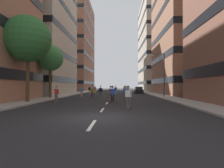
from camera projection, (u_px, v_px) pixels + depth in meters
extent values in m
plane|color=black|center=(113.00, 95.00, 33.97)|extent=(143.41, 143.41, 0.00)
cube|color=#9E9991|center=(74.00, 94.00, 37.29)|extent=(2.62, 65.73, 0.14)
cube|color=#9E9991|center=(153.00, 94.00, 36.63)|extent=(2.62, 65.73, 0.14)
cube|color=silver|center=(92.00, 125.00, 8.09)|extent=(0.16, 2.20, 0.01)
cube|color=silver|center=(102.00, 110.00, 13.09)|extent=(0.16, 2.20, 0.01)
cube|color=silver|center=(107.00, 103.00, 18.08)|extent=(0.16, 2.20, 0.01)
cube|color=silver|center=(110.00, 99.00, 23.08)|extent=(0.16, 2.20, 0.01)
cube|color=silver|center=(111.00, 97.00, 28.07)|extent=(0.16, 2.20, 0.01)
cube|color=silver|center=(112.00, 95.00, 33.07)|extent=(0.16, 2.20, 0.01)
cube|color=silver|center=(113.00, 94.00, 38.07)|extent=(0.16, 2.20, 0.01)
cube|color=silver|center=(114.00, 93.00, 43.06)|extent=(0.16, 2.20, 0.01)
cube|color=silver|center=(114.00, 92.00, 48.06)|extent=(0.16, 2.20, 0.01)
cube|color=silver|center=(115.00, 91.00, 53.05)|extent=(0.16, 2.20, 0.01)
cube|color=silver|center=(115.00, 91.00, 58.05)|extent=(0.16, 2.20, 0.01)
cube|color=silver|center=(116.00, 90.00, 63.05)|extent=(0.16, 2.20, 0.01)
cube|color=#BCB29E|center=(28.00, 25.00, 37.62)|extent=(16.93, 16.84, 29.42)
cube|color=black|center=(28.00, 80.00, 37.52)|extent=(17.05, 16.96, 1.10)
cube|color=black|center=(28.00, 57.00, 37.56)|extent=(17.05, 16.96, 1.10)
cube|color=black|center=(28.00, 34.00, 37.60)|extent=(17.05, 16.96, 1.10)
cube|color=black|center=(28.00, 11.00, 37.64)|extent=(17.05, 16.96, 1.10)
cube|color=brown|center=(68.00, 46.00, 66.69)|extent=(16.93, 23.59, 33.25)
cube|color=black|center=(68.00, 83.00, 66.58)|extent=(17.05, 23.71, 1.10)
cube|color=black|center=(68.00, 70.00, 66.61)|extent=(17.05, 23.71, 1.10)
cube|color=black|center=(68.00, 57.00, 66.65)|extent=(17.05, 23.71, 1.10)
cube|color=black|center=(68.00, 45.00, 66.69)|extent=(17.05, 23.71, 1.10)
cube|color=black|center=(68.00, 32.00, 66.73)|extent=(17.05, 23.71, 1.10)
cube|color=black|center=(68.00, 20.00, 66.77)|extent=(17.05, 23.71, 1.10)
cube|color=black|center=(68.00, 7.00, 66.81)|extent=(17.05, 23.71, 1.10)
cube|color=#9E6B51|center=(201.00, 27.00, 36.18)|extent=(16.93, 18.39, 27.58)
cube|color=black|center=(202.00, 81.00, 36.09)|extent=(17.05, 18.51, 1.10)
cube|color=black|center=(202.00, 58.00, 36.13)|extent=(17.05, 18.51, 1.10)
cube|color=black|center=(202.00, 36.00, 36.17)|extent=(17.05, 18.51, 1.10)
cube|color=black|center=(201.00, 13.00, 36.20)|extent=(17.05, 18.51, 1.10)
cube|color=#B2A893|center=(165.00, 47.00, 65.26)|extent=(16.93, 23.49, 32.30)
cube|color=black|center=(165.00, 83.00, 65.15)|extent=(17.05, 23.61, 1.10)
cube|color=black|center=(165.00, 70.00, 65.18)|extent=(17.05, 23.61, 1.10)
cube|color=black|center=(165.00, 58.00, 65.22)|extent=(17.05, 23.61, 1.10)
cube|color=black|center=(165.00, 45.00, 65.26)|extent=(17.05, 23.61, 1.10)
cube|color=black|center=(165.00, 33.00, 65.30)|extent=(17.05, 23.61, 1.10)
cube|color=black|center=(165.00, 20.00, 65.33)|extent=(17.05, 23.61, 1.10)
cube|color=black|center=(165.00, 8.00, 65.37)|extent=(17.05, 23.61, 1.10)
cube|color=black|center=(139.00, 91.00, 41.32)|extent=(1.80, 4.40, 0.70)
cube|color=#2D3338|center=(139.00, 88.00, 41.18)|extent=(1.60, 2.10, 0.64)
cylinder|color=black|center=(135.00, 92.00, 42.80)|extent=(0.22, 0.64, 0.64)
cylinder|color=black|center=(141.00, 92.00, 42.74)|extent=(0.22, 0.64, 0.64)
cylinder|color=black|center=(136.00, 92.00, 39.90)|extent=(0.22, 0.64, 0.64)
cylinder|color=black|center=(143.00, 92.00, 39.84)|extent=(0.22, 0.64, 0.64)
cylinder|color=#4C3823|center=(50.00, 82.00, 24.55)|extent=(0.36, 0.36, 4.24)
sphere|color=#387A3D|center=(50.00, 58.00, 24.58)|extent=(3.62, 3.62, 3.62)
cylinder|color=#4C3823|center=(28.00, 78.00, 18.52)|extent=(0.36, 0.36, 4.86)
sphere|color=#2D6B33|center=(28.00, 39.00, 18.55)|extent=(4.82, 4.82, 4.82)
cylinder|color=#3F3F44|center=(164.00, 75.00, 26.75)|extent=(0.16, 0.16, 6.50)
cylinder|color=#3F3F44|center=(158.00, 54.00, 26.81)|extent=(1.80, 0.10, 0.10)
ellipsoid|color=silver|center=(152.00, 55.00, 26.84)|extent=(0.50, 0.30, 0.24)
cube|color=brown|center=(81.00, 97.00, 27.21)|extent=(0.38, 0.92, 0.02)
cylinder|color=#D8BF4C|center=(81.00, 97.00, 27.52)|extent=(0.19, 0.11, 0.07)
cylinder|color=#D8BF4C|center=(81.00, 97.00, 26.89)|extent=(0.19, 0.11, 0.07)
cylinder|color=tan|center=(81.00, 94.00, 27.20)|extent=(0.17, 0.17, 0.80)
cylinder|color=tan|center=(82.00, 94.00, 27.23)|extent=(0.17, 0.17, 0.80)
cube|color=blue|center=(81.00, 90.00, 27.22)|extent=(0.35, 0.26, 0.55)
cylinder|color=blue|center=(80.00, 90.00, 27.23)|extent=(0.13, 0.24, 0.55)
cylinder|color=blue|center=(83.00, 90.00, 27.30)|extent=(0.13, 0.24, 0.55)
sphere|color=tan|center=(81.00, 87.00, 27.24)|extent=(0.22, 0.22, 0.22)
sphere|color=black|center=(81.00, 86.00, 27.24)|extent=(0.21, 0.21, 0.21)
cube|color=#4C8C4C|center=(81.00, 89.00, 27.04)|extent=(0.29, 0.21, 0.40)
cube|color=brown|center=(124.00, 93.00, 41.46)|extent=(0.38, 0.92, 0.02)
cylinder|color=#D8BF4C|center=(124.00, 93.00, 41.78)|extent=(0.19, 0.11, 0.07)
cylinder|color=#D8BF4C|center=(125.00, 93.00, 41.15)|extent=(0.19, 0.11, 0.07)
cylinder|color=black|center=(124.00, 91.00, 41.45)|extent=(0.17, 0.17, 0.80)
cylinder|color=black|center=(125.00, 91.00, 41.48)|extent=(0.17, 0.17, 0.80)
cube|color=orange|center=(124.00, 88.00, 41.47)|extent=(0.35, 0.26, 0.55)
cylinder|color=orange|center=(123.00, 88.00, 41.48)|extent=(0.13, 0.24, 0.55)
cylinder|color=orange|center=(125.00, 88.00, 41.56)|extent=(0.13, 0.24, 0.55)
sphere|color=#997051|center=(124.00, 86.00, 41.49)|extent=(0.22, 0.22, 0.22)
sphere|color=black|center=(124.00, 86.00, 41.49)|extent=(0.21, 0.21, 0.21)
cube|color=brown|center=(128.00, 107.00, 14.04)|extent=(0.32, 0.92, 0.02)
cylinder|color=#D8BF4C|center=(129.00, 107.00, 14.35)|extent=(0.19, 0.09, 0.07)
cylinder|color=#D8BF4C|center=(128.00, 108.00, 13.72)|extent=(0.19, 0.09, 0.07)
cylinder|color=#594C47|center=(127.00, 102.00, 14.06)|extent=(0.16, 0.16, 0.80)
cylinder|color=#594C47|center=(129.00, 102.00, 14.03)|extent=(0.16, 0.16, 0.80)
cube|color=white|center=(128.00, 93.00, 14.05)|extent=(0.34, 0.24, 0.55)
cylinder|color=white|center=(126.00, 94.00, 14.13)|extent=(0.12, 0.24, 0.55)
cylinder|color=white|center=(131.00, 94.00, 14.06)|extent=(0.12, 0.24, 0.55)
sphere|color=tan|center=(128.00, 88.00, 14.07)|extent=(0.22, 0.22, 0.22)
sphere|color=black|center=(128.00, 87.00, 14.07)|extent=(0.21, 0.21, 0.21)
cube|color=brown|center=(111.00, 100.00, 20.53)|extent=(0.31, 0.92, 0.02)
cylinder|color=#D8BF4C|center=(110.00, 100.00, 20.85)|extent=(0.19, 0.09, 0.07)
cylinder|color=#D8BF4C|center=(111.00, 101.00, 20.21)|extent=(0.19, 0.09, 0.07)
cylinder|color=#594C47|center=(110.00, 97.00, 20.52)|extent=(0.16, 0.16, 0.80)
cylinder|color=#594C47|center=(111.00, 97.00, 20.54)|extent=(0.16, 0.16, 0.80)
cube|color=orange|center=(111.00, 91.00, 20.54)|extent=(0.34, 0.24, 0.55)
cylinder|color=orange|center=(109.00, 91.00, 20.57)|extent=(0.12, 0.24, 0.55)
cylinder|color=orange|center=(113.00, 91.00, 20.61)|extent=(0.12, 0.24, 0.55)
sphere|color=tan|center=(111.00, 87.00, 20.56)|extent=(0.22, 0.22, 0.22)
sphere|color=black|center=(111.00, 87.00, 20.56)|extent=(0.21, 0.21, 0.21)
cube|color=#A52626|center=(111.00, 91.00, 20.36)|extent=(0.28, 0.19, 0.40)
cube|color=brown|center=(56.00, 101.00, 19.17)|extent=(0.32, 0.92, 0.02)
cylinder|color=#D8BF4C|center=(58.00, 102.00, 19.48)|extent=(0.19, 0.09, 0.07)
cylinder|color=#D8BF4C|center=(55.00, 102.00, 18.85)|extent=(0.19, 0.09, 0.07)
cylinder|color=#594C47|center=(55.00, 98.00, 19.19)|extent=(0.16, 0.16, 0.80)
cylinder|color=#594C47|center=(57.00, 98.00, 19.15)|extent=(0.16, 0.16, 0.80)
cube|color=red|center=(56.00, 91.00, 19.18)|extent=(0.34, 0.24, 0.55)
cylinder|color=red|center=(55.00, 92.00, 19.26)|extent=(0.12, 0.24, 0.55)
cylinder|color=red|center=(58.00, 92.00, 19.19)|extent=(0.12, 0.24, 0.55)
sphere|color=beige|center=(56.00, 87.00, 19.20)|extent=(0.22, 0.22, 0.22)
sphere|color=black|center=(56.00, 87.00, 19.20)|extent=(0.21, 0.21, 0.21)
cube|color=brown|center=(101.00, 97.00, 26.14)|extent=(0.21, 0.90, 0.02)
cylinder|color=#D8BF4C|center=(101.00, 97.00, 26.46)|extent=(0.18, 0.07, 0.07)
cylinder|color=#D8BF4C|center=(100.00, 98.00, 25.82)|extent=(0.18, 0.07, 0.07)
cylinder|color=#594C47|center=(100.00, 94.00, 26.15)|extent=(0.14, 0.14, 0.80)
cylinder|color=#594C47|center=(101.00, 94.00, 26.14)|extent=(0.14, 0.14, 0.80)
cube|color=black|center=(101.00, 90.00, 26.15)|extent=(0.32, 0.20, 0.55)
cylinder|color=black|center=(99.00, 90.00, 26.21)|extent=(0.09, 0.23, 0.55)
cylinder|color=black|center=(102.00, 90.00, 26.20)|extent=(0.09, 0.23, 0.55)
sphere|color=#997051|center=(101.00, 87.00, 26.18)|extent=(0.22, 0.22, 0.22)
sphere|color=black|center=(101.00, 86.00, 26.18)|extent=(0.21, 0.21, 0.21)
cube|color=black|center=(100.00, 90.00, 25.97)|extent=(0.26, 0.16, 0.40)
cube|color=brown|center=(90.00, 94.00, 34.37)|extent=(0.20, 0.90, 0.02)
cylinder|color=#D8BF4C|center=(90.00, 94.00, 34.69)|extent=(0.18, 0.07, 0.07)
cylinder|color=#D8BF4C|center=(89.00, 95.00, 34.05)|extent=(0.18, 0.07, 0.07)
cylinder|color=tan|center=(89.00, 92.00, 34.38)|extent=(0.14, 0.14, 0.80)
cylinder|color=tan|center=(90.00, 92.00, 34.37)|extent=(0.14, 0.14, 0.80)
cube|color=black|center=(90.00, 89.00, 34.38)|extent=(0.32, 0.20, 0.55)
cylinder|color=black|center=(89.00, 89.00, 34.43)|extent=(0.09, 0.23, 0.55)
cylinder|color=black|center=(91.00, 89.00, 34.42)|extent=(0.09, 0.23, 0.55)
sphere|color=#997051|center=(90.00, 86.00, 34.40)|extent=(0.22, 0.22, 0.22)
sphere|color=black|center=(90.00, 86.00, 34.40)|extent=(0.21, 0.21, 0.21)
cube|color=brown|center=(116.00, 94.00, 34.92)|extent=(0.40, 0.92, 0.02)
cylinder|color=#D8BF4C|center=(115.00, 94.00, 35.24)|extent=(0.19, 0.11, 0.07)
cylinder|color=#D8BF4C|center=(116.00, 94.00, 34.61)|extent=(0.19, 0.11, 0.07)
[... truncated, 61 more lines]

